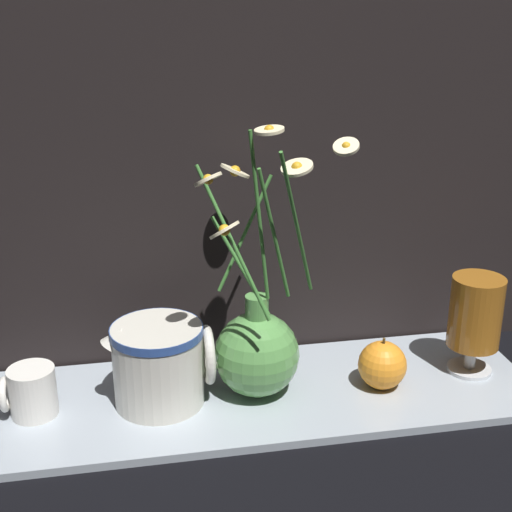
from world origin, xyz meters
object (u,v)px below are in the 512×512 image
Objects in this scene: vase_with_flowers at (255,349)px; yellow_mug at (31,392)px; tea_glass at (476,315)px; orange_fruit at (382,365)px; ceramic_pitcher at (160,361)px.

vase_with_flowers is 0.32m from yellow_mug.
orange_fruit is (-0.15, -0.02, -0.06)m from tea_glass.
yellow_mug is at bearing 179.08° from vase_with_flowers.
yellow_mug is at bearing -179.90° from ceramic_pitcher.
ceramic_pitcher is 0.33m from orange_fruit.
orange_fruit is (0.50, -0.02, 0.00)m from yellow_mug.
ceramic_pitcher is 1.00× the size of tea_glass.
vase_with_flowers reaches higher than yellow_mug.
yellow_mug is 0.48× the size of ceramic_pitcher.
ceramic_pitcher reaches higher than orange_fruit.
yellow_mug is (-0.31, 0.01, -0.04)m from vase_with_flowers.
yellow_mug is 0.93× the size of orange_fruit.
tea_glass is (0.65, -0.00, 0.06)m from yellow_mug.
ceramic_pitcher is at bearing 176.48° from orange_fruit.
yellow_mug is 0.66m from tea_glass.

